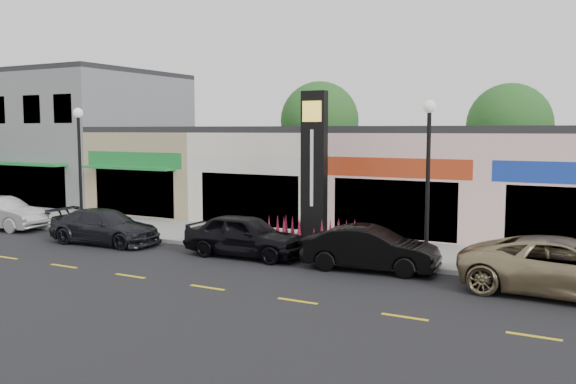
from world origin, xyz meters
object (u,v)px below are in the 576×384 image
object	(u,v)px
lamp_west_near	(80,156)
car_black_conv	(371,249)
car_dark_sedan	(105,227)
lamp_east_near	(428,165)
pylon_sign	(314,190)
car_white_van	(1,213)
car_gold_suv	(568,268)
car_black_sedan	(245,235)

from	to	relation	value
lamp_west_near	car_black_conv	xyz separation A→B (m)	(14.46, -1.14, -2.74)
car_dark_sedan	car_black_conv	distance (m)	11.26
lamp_east_near	pylon_sign	world-z (taller)	pylon_sign
car_white_van	car_gold_suv	distance (m)	24.15
lamp_east_near	car_gold_suv	bearing A→B (deg)	-18.32
lamp_east_near	car_black_conv	world-z (taller)	lamp_east_near
lamp_east_near	car_white_van	size ratio (longest dim) A/B	1.20
car_black_conv	car_gold_suv	size ratio (longest dim) A/B	0.77
lamp_east_near	lamp_west_near	bearing A→B (deg)	180.00
pylon_sign	car_white_van	distance (m)	15.15
car_dark_sedan	car_gold_suv	world-z (taller)	car_gold_suv
car_gold_suv	car_black_sedan	bearing A→B (deg)	91.29
lamp_west_near	car_black_sedan	bearing A→B (deg)	-7.16
lamp_west_near	car_black_conv	world-z (taller)	lamp_west_near
car_black_conv	car_white_van	bearing A→B (deg)	84.44
car_dark_sedan	car_black_sedan	xyz separation A→B (m)	(6.40, 0.56, 0.09)
lamp_west_near	car_gold_suv	xyz separation A→B (m)	(20.41, -1.46, -2.67)
car_white_van	car_black_sedan	size ratio (longest dim) A/B	0.98
lamp_east_near	pylon_sign	bearing A→B (deg)	161.25
lamp_west_near	pylon_sign	xyz separation A→B (m)	(11.00, 1.70, -1.20)
car_black_conv	car_gold_suv	xyz separation A→B (m)	(5.95, -0.31, 0.07)
car_black_sedan	car_black_conv	bearing A→B (deg)	-90.39
car_white_van	lamp_east_near	bearing A→B (deg)	-92.29
pylon_sign	car_black_conv	world-z (taller)	pylon_sign
pylon_sign	car_gold_suv	distance (m)	10.03
car_dark_sedan	car_gold_suv	xyz separation A→B (m)	(17.19, 0.31, 0.10)
pylon_sign	car_gold_suv	size ratio (longest dim) A/B	1.03
car_dark_sedan	lamp_west_near	bearing A→B (deg)	57.24
car_black_conv	car_dark_sedan	bearing A→B (deg)	86.85
lamp_west_near	car_white_van	xyz separation A→B (m)	(-3.75, -1.40, -2.73)
lamp_west_near	lamp_east_near	bearing A→B (deg)	0.00
lamp_east_near	car_white_van	world-z (taller)	lamp_east_near
pylon_sign	car_black_sedan	bearing A→B (deg)	-115.43
pylon_sign	car_gold_suv	xyz separation A→B (m)	(9.41, -3.16, -1.47)
car_dark_sedan	car_black_sedan	size ratio (longest dim) A/B	1.05
lamp_west_near	car_dark_sedan	xyz separation A→B (m)	(3.22, -1.77, -2.77)
lamp_east_near	pylon_sign	distance (m)	5.42
lamp_west_near	car_gold_suv	world-z (taller)	lamp_west_near
lamp_west_near	lamp_east_near	distance (m)	16.00
car_white_van	car_dark_sedan	xyz separation A→B (m)	(6.96, -0.38, -0.05)
car_black_sedan	car_gold_suv	world-z (taller)	car_gold_suv
car_dark_sedan	car_black_sedan	bearing A→B (deg)	-88.85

